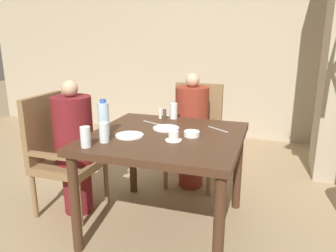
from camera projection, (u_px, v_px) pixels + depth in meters
ground_plane at (166, 226)px, 2.63m from camera, size 16.00×16.00×0.00m
wall_back at (224, 41)px, 4.65m from camera, size 8.00×0.06×2.80m
dining_table at (166, 147)px, 2.45m from camera, size 1.11×1.08×0.77m
chair_left_side at (60, 151)px, 2.77m from camera, size 0.50×0.50×1.00m
diner_in_left_chair at (74, 147)px, 2.72m from camera, size 0.32×0.32×1.14m
chair_far_side at (195, 131)px, 3.34m from camera, size 0.50×0.50×1.00m
diner_in_far_chair at (191, 130)px, 3.19m from camera, size 0.32×0.32×1.14m
plate_main_left at (166, 128)px, 2.56m from camera, size 0.21×0.21×0.01m
plate_main_right at (129, 135)px, 2.38m from camera, size 0.21×0.21×0.01m
teacup_with_saucer at (174, 137)px, 2.27m from camera, size 0.12×0.12×0.07m
bowl_small at (192, 134)px, 2.38m from camera, size 0.11×0.11×0.04m
water_bottle at (104, 119)px, 2.37m from camera, size 0.08×0.08×0.27m
glass_tall_near at (174, 111)px, 2.86m from camera, size 0.07×0.07×0.14m
glass_tall_mid at (85, 137)px, 2.13m from camera, size 0.07×0.07×0.14m
glass_tall_far at (104, 132)px, 2.23m from camera, size 0.07×0.07×0.14m
salt_shaker at (160, 113)px, 2.88m from camera, size 0.03×0.03×0.09m
pepper_shaker at (165, 114)px, 2.87m from camera, size 0.03×0.03×0.09m
fork_beside_plate at (154, 123)px, 2.72m from camera, size 0.19×0.09×0.00m
knife_beside_plate at (219, 130)px, 2.54m from camera, size 0.18×0.13×0.00m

